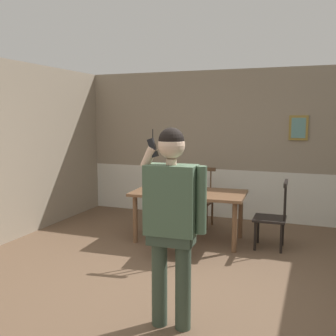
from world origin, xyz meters
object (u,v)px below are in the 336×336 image
(chair_near_window, at_px, (273,217))
(person_figure, at_px, (172,213))
(chair_by_doorway, at_px, (201,199))
(dining_table, at_px, (189,198))
(chair_at_table_head, at_px, (173,225))

(chair_near_window, distance_m, person_figure, 2.62)
(chair_by_doorway, bearing_deg, dining_table, 95.15)
(dining_table, bearing_deg, chair_at_table_head, -86.17)
(chair_at_table_head, bearing_deg, chair_by_doorway, 85.23)
(dining_table, distance_m, chair_near_window, 1.24)
(chair_near_window, xyz_separation_m, chair_at_table_head, (-1.17, -0.90, -0.00))
(person_figure, bearing_deg, chair_near_window, -106.28)
(dining_table, xyz_separation_m, chair_by_doorway, (-0.05, 0.83, -0.19))
(dining_table, distance_m, chair_by_doorway, 0.85)
(dining_table, relative_size, person_figure, 0.97)
(dining_table, height_order, chair_by_doorway, chair_by_doorway)
(dining_table, height_order, person_figure, person_figure)
(chair_near_window, height_order, person_figure, person_figure)
(dining_table, height_order, chair_at_table_head, chair_at_table_head)
(chair_at_table_head, bearing_deg, chair_near_window, 29.44)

